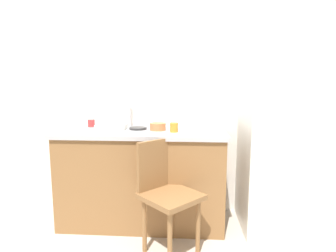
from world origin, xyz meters
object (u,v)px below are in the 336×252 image
(chair, at_px, (166,191))
(dish_tray, at_px, (112,127))
(hotplate, at_px, (138,128))
(cup_orange, at_px, (174,127))
(refrigerator, at_px, (275,161))
(cup_red, at_px, (91,123))
(terracotta_bowl, at_px, (158,127))

(chair, xyz_separation_m, dish_tray, (-0.56, 0.50, 0.43))
(hotplate, distance_m, cup_orange, 0.38)
(refrigerator, xyz_separation_m, cup_red, (-1.78, 0.19, 0.31))
(chair, distance_m, dish_tray, 0.87)
(dish_tray, xyz_separation_m, cup_orange, (0.60, -0.12, 0.02))
(chair, height_order, hotplate, hotplate)
(refrigerator, relative_size, dish_tray, 4.54)
(cup_orange, bearing_deg, refrigerator, 4.27)
(dish_tray, relative_size, cup_red, 3.83)
(hotplate, bearing_deg, refrigerator, -2.87)
(terracotta_bowl, height_order, cup_orange, cup_orange)
(cup_red, bearing_deg, chair, -38.34)
(hotplate, bearing_deg, chair, -59.01)
(cup_red, bearing_deg, refrigerator, -6.13)
(dish_tray, relative_size, cup_orange, 3.29)
(hotplate, distance_m, cup_red, 0.52)
(refrigerator, relative_size, cup_orange, 14.93)
(chair, relative_size, cup_orange, 10.44)
(terracotta_bowl, relative_size, hotplate, 0.89)
(refrigerator, distance_m, cup_orange, 0.98)
(hotplate, xyz_separation_m, cup_red, (-0.50, 0.13, 0.03))
(hotplate, relative_size, cup_orange, 1.99)
(dish_tray, bearing_deg, terracotta_bowl, -3.61)
(dish_tray, bearing_deg, cup_orange, -11.36)
(hotplate, bearing_deg, cup_red, 165.75)
(dish_tray, bearing_deg, cup_red, 150.85)
(hotplate, height_order, cup_orange, cup_orange)
(cup_orange, bearing_deg, chair, -96.83)
(hotplate, bearing_deg, terracotta_bowl, -11.66)
(cup_orange, bearing_deg, terracotta_bowl, 149.39)
(chair, relative_size, dish_tray, 3.18)
(cup_orange, xyz_separation_m, cup_red, (-0.85, 0.26, -0.01))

